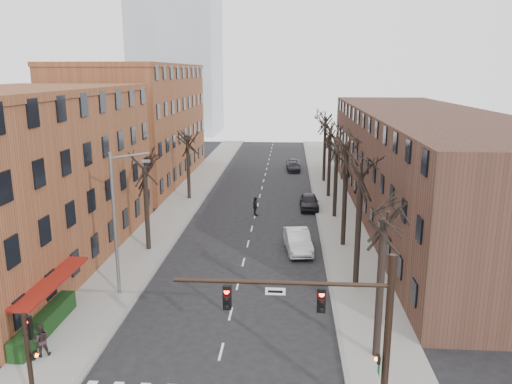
# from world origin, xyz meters

# --- Properties ---
(sidewalk_left) EXTENTS (4.00, 90.00, 0.15)m
(sidewalk_left) POSITION_xyz_m (-8.00, 35.00, 0.07)
(sidewalk_left) COLOR gray
(sidewalk_left) RESTS_ON ground
(sidewalk_right) EXTENTS (4.00, 90.00, 0.15)m
(sidewalk_right) POSITION_xyz_m (8.00, 35.00, 0.07)
(sidewalk_right) COLOR gray
(sidewalk_right) RESTS_ON ground
(building_left_near) EXTENTS (12.00, 26.00, 12.00)m
(building_left_near) POSITION_xyz_m (-16.00, 15.00, 6.00)
(building_left_near) COLOR brown
(building_left_near) RESTS_ON ground
(building_left_far) EXTENTS (12.00, 28.00, 14.00)m
(building_left_far) POSITION_xyz_m (-16.00, 44.00, 7.00)
(building_left_far) COLOR brown
(building_left_far) RESTS_ON ground
(building_right) EXTENTS (12.00, 50.00, 10.00)m
(building_right) POSITION_xyz_m (16.00, 30.00, 5.00)
(building_right) COLOR #482B22
(building_right) RESTS_ON ground
(awning_left) EXTENTS (1.20, 7.00, 0.15)m
(awning_left) POSITION_xyz_m (-9.40, 6.00, 0.00)
(awning_left) COLOR maroon
(awning_left) RESTS_ON ground
(hedge) EXTENTS (0.80, 6.00, 1.00)m
(hedge) POSITION_xyz_m (-9.50, 5.00, 0.65)
(hedge) COLOR #173713
(hedge) RESTS_ON sidewalk_left
(tree_right_a) EXTENTS (5.20, 5.20, 10.00)m
(tree_right_a) POSITION_xyz_m (7.60, 4.00, 0.00)
(tree_right_a) COLOR black
(tree_right_a) RESTS_ON ground
(tree_right_b) EXTENTS (5.20, 5.20, 10.80)m
(tree_right_b) POSITION_xyz_m (7.60, 12.00, 0.00)
(tree_right_b) COLOR black
(tree_right_b) RESTS_ON ground
(tree_right_c) EXTENTS (5.20, 5.20, 11.60)m
(tree_right_c) POSITION_xyz_m (7.60, 20.00, 0.00)
(tree_right_c) COLOR black
(tree_right_c) RESTS_ON ground
(tree_right_d) EXTENTS (5.20, 5.20, 10.00)m
(tree_right_d) POSITION_xyz_m (7.60, 28.00, 0.00)
(tree_right_d) COLOR black
(tree_right_d) RESTS_ON ground
(tree_right_e) EXTENTS (5.20, 5.20, 10.80)m
(tree_right_e) POSITION_xyz_m (7.60, 36.00, 0.00)
(tree_right_e) COLOR black
(tree_right_e) RESTS_ON ground
(tree_right_f) EXTENTS (5.20, 5.20, 11.60)m
(tree_right_f) POSITION_xyz_m (7.60, 44.00, 0.00)
(tree_right_f) COLOR black
(tree_right_f) RESTS_ON ground
(tree_left_a) EXTENTS (5.20, 5.20, 9.50)m
(tree_left_a) POSITION_xyz_m (-7.60, 18.00, 0.00)
(tree_left_a) COLOR black
(tree_left_a) RESTS_ON ground
(tree_left_b) EXTENTS (5.20, 5.20, 9.50)m
(tree_left_b) POSITION_xyz_m (-7.60, 34.00, 0.00)
(tree_left_b) COLOR black
(tree_left_b) RESTS_ON ground
(signal_mast_arm) EXTENTS (8.14, 0.30, 7.20)m
(signal_mast_arm) POSITION_xyz_m (5.45, -1.00, 4.40)
(signal_mast_arm) COLOR black
(signal_mast_arm) RESTS_ON ground
(signal_pole_left) EXTENTS (0.47, 0.44, 4.40)m
(signal_pole_left) POSITION_xyz_m (-6.99, -0.95, 2.61)
(signal_pole_left) COLOR black
(signal_pole_left) RESTS_ON ground
(streetlight) EXTENTS (2.45, 0.22, 9.03)m
(streetlight) POSITION_xyz_m (-7.03, 10.00, 5.01)
(streetlight) COLOR slate
(streetlight) RESTS_ON ground
(silver_sedan) EXTENTS (2.39, 5.20, 1.65)m
(silver_sedan) POSITION_xyz_m (3.98, 18.65, 0.83)
(silver_sedan) COLOR silver
(silver_sedan) RESTS_ON ground
(parked_car_near) EXTENTS (1.90, 4.56, 1.54)m
(parked_car_near) POSITION_xyz_m (5.30, 30.95, 0.77)
(parked_car_near) COLOR black
(parked_car_near) RESTS_ON ground
(parked_car_mid) EXTENTS (2.04, 4.39, 1.24)m
(parked_car_mid) POSITION_xyz_m (3.80, 50.68, 0.62)
(parked_car_mid) COLOR black
(parked_car_mid) RESTS_ON ground
(parked_car_far) EXTENTS (2.03, 4.09, 1.11)m
(parked_car_far) POSITION_xyz_m (3.80, 53.83, 0.56)
(parked_car_far) COLOR #515257
(parked_car_far) RESTS_ON ground
(pedestrian_b) EXTENTS (0.99, 0.92, 1.64)m
(pedestrian_b) POSITION_xyz_m (-8.58, 2.83, 0.97)
(pedestrian_b) COLOR black
(pedestrian_b) RESTS_ON sidewalk_left
(pedestrian_crossing) EXTENTS (0.86, 1.20, 1.89)m
(pedestrian_crossing) POSITION_xyz_m (0.04, 28.10, 0.95)
(pedestrian_crossing) COLOR black
(pedestrian_crossing) RESTS_ON ground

